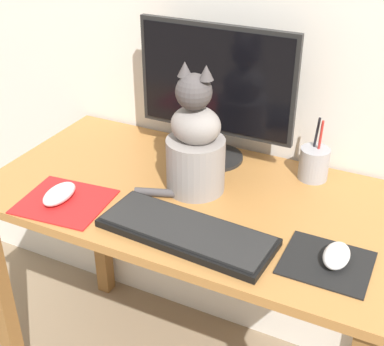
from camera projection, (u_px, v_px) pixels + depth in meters
desk at (192, 231)px, 1.49m from camera, size 1.11×0.59×0.75m
monitor at (216, 89)px, 1.48m from camera, size 0.46×0.17×0.40m
keyboard at (186, 232)px, 1.26m from camera, size 0.43×0.18×0.02m
mousepad_left at (65, 202)px, 1.39m from camera, size 0.24×0.22×0.00m
mousepad_right at (327, 263)px, 1.17m from camera, size 0.19×0.17×0.00m
computer_mouse_left at (59, 194)px, 1.38m from camera, size 0.06×0.11×0.04m
computer_mouse_right at (337, 256)px, 1.16m from camera, size 0.06×0.10×0.03m
cat at (196, 146)px, 1.38m from camera, size 0.22×0.19×0.35m
pen_cup at (314, 163)px, 1.47m from camera, size 0.08×0.08×0.18m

